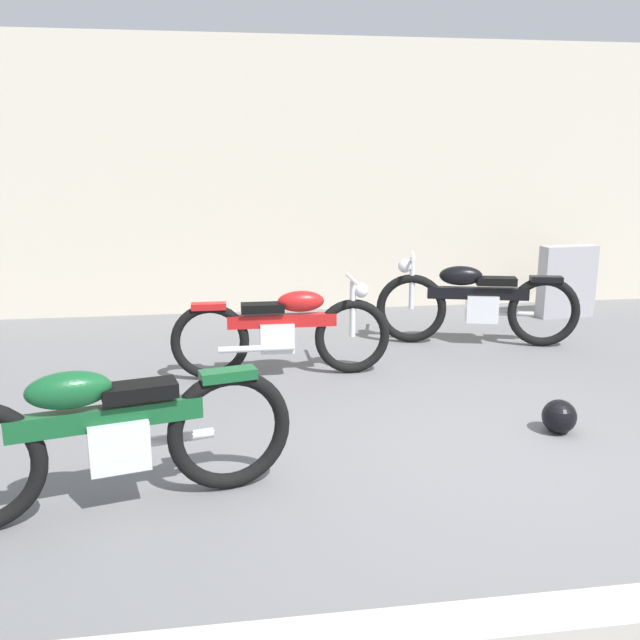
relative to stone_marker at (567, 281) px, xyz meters
name	(u,v)px	position (x,y,z in m)	size (l,w,h in m)	color
ground_plane	(491,456)	(-2.42, -3.65, -0.43)	(40.00, 40.00, 0.00)	slate
building_wall	(357,178)	(-2.42, 0.97, 1.21)	(18.00, 0.30, 3.29)	beige
stone_marker	(567,281)	(0.00, 0.00, 0.00)	(0.69, 0.20, 0.87)	#9E9EA3
helmet	(559,416)	(-1.80, -3.34, -0.31)	(0.24, 0.24, 0.24)	black
motorcycle_red	(284,330)	(-3.61, -1.78, -0.01)	(1.95, 0.54, 0.87)	black
motorcycle_black	(475,302)	(-1.55, -1.03, 0.01)	(2.03, 0.76, 0.93)	black
motorcycle_green	(105,434)	(-4.80, -3.99, 0.02)	(2.06, 0.73, 0.94)	black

